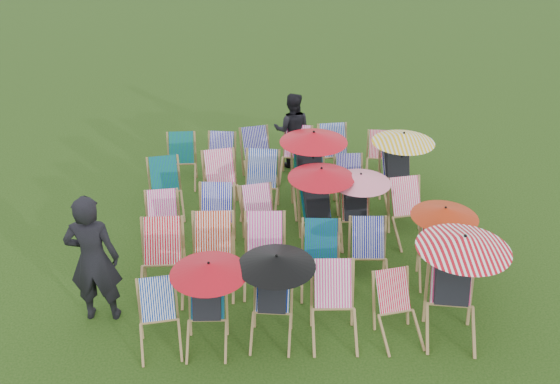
{
  "coord_description": "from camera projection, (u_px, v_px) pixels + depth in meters",
  "views": [
    {
      "loc": [
        -0.76,
        -8.61,
        5.79
      ],
      "look_at": [
        -0.15,
        0.15,
        0.9
      ],
      "focal_mm": 40.0,
      "sensor_mm": 36.0,
      "label": 1
    }
  ],
  "objects": [
    {
      "name": "deckchair_11",
      "position": [
        439.0,
        243.0,
        9.28
      ],
      "size": [
        0.99,
        1.05,
        1.17
      ],
      "rotation": [
        0.0,
        0.0,
        -0.15
      ],
      "color": "olive",
      "rests_on": "ground"
    },
    {
      "name": "deckchair_9",
      "position": [
        321.0,
        260.0,
        9.14
      ],
      "size": [
        0.7,
        0.92,
        0.94
      ],
      "rotation": [
        0.0,
        0.0,
        -0.1
      ],
      "color": "olive",
      "rests_on": "ground"
    },
    {
      "name": "deckchair_1",
      "position": [
        207.0,
        303.0,
        8.03
      ],
      "size": [
        1.01,
        1.05,
        1.19
      ],
      "rotation": [
        0.0,
        0.0,
        -0.05
      ],
      "color": "olive",
      "rests_on": "ground"
    },
    {
      "name": "deckchair_7",
      "position": [
        213.0,
        257.0,
        9.15
      ],
      "size": [
        0.71,
        0.97,
        1.02
      ],
      "rotation": [
        0.0,
        0.0,
        -0.04
      ],
      "color": "olive",
      "rests_on": "ground"
    },
    {
      "name": "deckchair_18",
      "position": [
        165.0,
        189.0,
        11.04
      ],
      "size": [
        0.73,
        0.93,
        0.93
      ],
      "rotation": [
        0.0,
        0.0,
        0.14
      ],
      "color": "olive",
      "rests_on": "ground"
    },
    {
      "name": "deckchair_17",
      "position": [
        410.0,
        213.0,
        10.32
      ],
      "size": [
        0.73,
        0.93,
        0.94
      ],
      "rotation": [
        0.0,
        0.0,
        0.13
      ],
      "color": "olive",
      "rests_on": "ground"
    },
    {
      "name": "deckchair_2",
      "position": [
        273.0,
        296.0,
        8.15
      ],
      "size": [
        1.02,
        1.08,
        1.21
      ],
      "rotation": [
        0.0,
        0.0,
        -0.14
      ],
      "color": "olive",
      "rests_on": "ground"
    },
    {
      "name": "deckchair_26",
      "position": [
        259.0,
        157.0,
        12.18
      ],
      "size": [
        0.78,
        0.97,
        0.94
      ],
      "rotation": [
        0.0,
        0.0,
        0.2
      ],
      "color": "olive",
      "rests_on": "ground"
    },
    {
      "name": "deckchair_20",
      "position": [
        260.0,
        185.0,
        11.09
      ],
      "size": [
        0.81,
        1.02,
        1.01
      ],
      "rotation": [
        0.0,
        0.0,
        -0.17
      ],
      "color": "olive",
      "rests_on": "ground"
    },
    {
      "name": "deckchair_29",
      "position": [
        380.0,
        156.0,
        12.35
      ],
      "size": [
        0.65,
        0.82,
        0.81
      ],
      "rotation": [
        0.0,
        0.0,
        -0.16
      ],
      "color": "olive",
      "rests_on": "ground"
    },
    {
      "name": "deckchair_0",
      "position": [
        159.0,
        320.0,
        8.07
      ],
      "size": [
        0.64,
        0.83,
        0.84
      ],
      "rotation": [
        0.0,
        0.0,
        0.13
      ],
      "color": "olive",
      "rests_on": "ground"
    },
    {
      "name": "deckchair_16",
      "position": [
        357.0,
        207.0,
        10.2
      ],
      "size": [
        0.99,
        1.03,
        1.17
      ],
      "rotation": [
        0.0,
        0.0,
        -0.05
      ],
      "color": "olive",
      "rests_on": "ground"
    },
    {
      "name": "deckchair_19",
      "position": [
        222.0,
        184.0,
        11.16
      ],
      "size": [
        0.78,
        0.99,
        0.98
      ],
      "rotation": [
        0.0,
        0.0,
        0.16
      ],
      "color": "olive",
      "rests_on": "ground"
    },
    {
      "name": "deckchair_14",
      "position": [
        261.0,
        218.0,
        10.22
      ],
      "size": [
        0.71,
        0.9,
        0.88
      ],
      "rotation": [
        0.0,
        0.0,
        0.17
      ],
      "color": "olive",
      "rests_on": "ground"
    },
    {
      "name": "person_left",
      "position": [
        93.0,
        259.0,
        8.31
      ],
      "size": [
        0.72,
        0.48,
        1.93
      ],
      "primitive_type": "imported",
      "rotation": [
        0.0,
        0.0,
        3.11
      ],
      "color": "black",
      "rests_on": "ground"
    },
    {
      "name": "deckchair_22",
      "position": [
        350.0,
        184.0,
        11.28
      ],
      "size": [
        0.58,
        0.81,
        0.86
      ],
      "rotation": [
        0.0,
        0.0,
        -0.02
      ],
      "color": "olive",
      "rests_on": "ground"
    },
    {
      "name": "deckchair_5",
      "position": [
        455.0,
        284.0,
        8.16
      ],
      "size": [
        1.22,
        1.3,
        1.45
      ],
      "rotation": [
        0.0,
        0.0,
        -0.19
      ],
      "color": "olive",
      "rests_on": "ground"
    },
    {
      "name": "deckchair_12",
      "position": [
        163.0,
        225.0,
        10.04
      ],
      "size": [
        0.65,
        0.86,
        0.89
      ],
      "rotation": [
        0.0,
        0.0,
        0.07
      ],
      "color": "olive",
      "rests_on": "ground"
    },
    {
      "name": "deckchair_24",
      "position": [
        181.0,
        161.0,
        12.04
      ],
      "size": [
        0.6,
        0.84,
        0.91
      ],
      "rotation": [
        0.0,
        0.0,
        -0.01
      ],
      "color": "olive",
      "rests_on": "ground"
    },
    {
      "name": "deckchair_3",
      "position": [
        334.0,
        307.0,
        8.21
      ],
      "size": [
        0.67,
        0.91,
        0.95
      ],
      "rotation": [
        0.0,
        0.0,
        -0.05
      ],
      "color": "olive",
      "rests_on": "ground"
    },
    {
      "name": "deckchair_21",
      "position": [
        311.0,
        169.0,
        11.09
      ],
      "size": [
        1.2,
        1.25,
        1.42
      ],
      "rotation": [
        0.0,
        0.0,
        0.02
      ],
      "color": "olive",
      "rests_on": "ground"
    },
    {
      "name": "deckchair_23",
      "position": [
        400.0,
        168.0,
        11.25
      ],
      "size": [
        1.12,
        1.19,
        1.33
      ],
      "rotation": [
        0.0,
        0.0,
        0.07
      ],
      "color": "olive",
      "rests_on": "ground"
    },
    {
      "name": "deckchair_13",
      "position": [
        215.0,
        221.0,
        10.09
      ],
      "size": [
        0.71,
        0.94,
        0.96
      ],
      "rotation": [
        0.0,
        0.0,
        -0.09
      ],
      "color": "olive",
      "rests_on": "ground"
    },
    {
      "name": "deckchair_25",
      "position": [
        219.0,
        161.0,
        12.08
      ],
      "size": [
        0.72,
        0.91,
        0.89
      ],
      "rotation": [
        0.0,
        0.0,
        -0.17
      ],
      "color": "olive",
      "rests_on": "ground"
    },
    {
      "name": "deckchair_27",
      "position": [
        296.0,
        155.0,
        12.25
      ],
      "size": [
        0.78,
        0.96,
        0.94
      ],
      "rotation": [
        0.0,
        0.0,
        -0.2
      ],
      "color": "olive",
      "rests_on": "ground"
    },
    {
      "name": "deckchair_15",
      "position": [
        320.0,
        204.0,
        10.15
      ],
      "size": [
        1.08,
        1.17,
        1.28
      ],
      "rotation": [
        0.0,
        0.0,
        0.18
      ],
      "color": "olive",
      "rests_on": "ground"
    },
    {
      "name": "deckchair_10",
      "position": [
        369.0,
        257.0,
        9.24
      ],
      "size": [
        0.66,
        0.88,
        0.92
      ],
      "rotation": [
        0.0,
        0.0,
        -0.07
      ],
      "color": "olive",
      "rests_on": "ground"
    },
    {
      "name": "person_rear",
      "position": [
        292.0,
        130.0,
        12.55
      ],
      "size": [
        0.83,
        0.69,
        1.55
      ],
      "primitive_type": "imported",
      "rotation": [
        0.0,
        0.0,
        3.0
      ],
      "color": "black",
      "rests_on": "ground"
    },
    {
      "name": "deckchair_28",
      "position": [
        336.0,
        154.0,
        12.24
      ],
      "size": [
        0.7,
        0.94,
        0.97
      ],
      "rotation": [
        0.0,
        0.0,
        0.08
      ],
      "color": "olive",
      "rests_on": "ground"
    },
    {
      "name": "deckchair_4",
      "position": [
        398.0,
        311.0,
        8.23
      ],
      "size": [
        0.67,
        0.84,
        0.83
      ],
      "rotation": [
        0.0,
        0.0,
        0.16
      ],
      "color": "olive",
      "rests_on": "ground"
    },
    {
      "name": "deckchair_6",
      "position": [
        161.0,
        263.0,
        9.02
      ],
      "size": [
        0.68,
        0.95,
        1.02
      ],
      "rotation": [
        0.0,
        0.0,
        -0.01
      ],
      "color": "olive",
      "rests_on": "ground"
    },
    {
      "name": "ground",
      "position": [
        290.0,
        243.0,
        10.37
      ],
      "size": [
        100.0,
        100.0,
        0.0
      ],
      "primitive_type": "plane",
      "color": "#18330B",
      "rests_on": "ground"
    },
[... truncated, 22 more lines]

